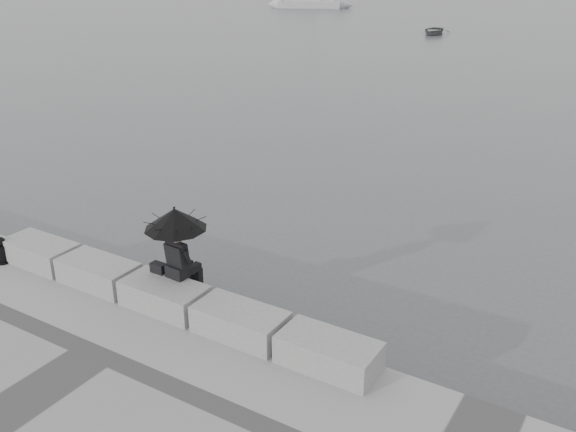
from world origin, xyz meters
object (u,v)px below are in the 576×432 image
Objects in this scene: seated_person at (175,227)px; sailboat_left at (309,3)px; mooring_bollard at (2,252)px; dinghy at (434,31)px.

sailboat_left is (-31.56, 59.78, -1.47)m from seated_person.
dinghy is at bearing 98.48° from mooring_bollard.
sailboat_left reaches higher than seated_person.
mooring_bollard is 45.37m from dinghy.
dinghy is at bearing -62.89° from sailboat_left.
dinghy is (-10.90, 44.12, -1.72)m from seated_person.
mooring_bollard is 0.04× the size of sailboat_left.
sailboat_left is at bearing 114.32° from mooring_bollard.
seated_person is 0.11× the size of sailboat_left.
seated_person is at bearing 10.25° from mooring_bollard.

